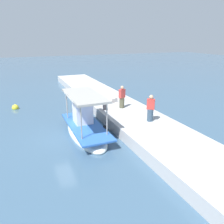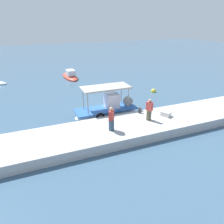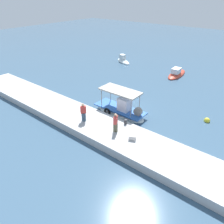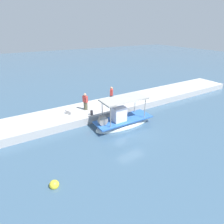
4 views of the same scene
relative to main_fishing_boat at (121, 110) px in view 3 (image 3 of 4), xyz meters
The scene contains 10 objects.
ground_plane 0.81m from the main_fishing_boat, 92.47° to the left, with size 120.00×120.00×0.00m, color #3B5872.
dock_quay 3.48m from the main_fishing_boat, 90.48° to the right, with size 36.00×3.72×0.69m, color #B2B3B4.
main_fishing_boat is the anchor object (origin of this frame).
fisherman_near_bollard 4.06m from the main_fishing_boat, 59.85° to the right, with size 0.48×0.53×1.64m.
fisherman_by_crate 4.12m from the main_fishing_boat, 106.87° to the right, with size 0.52×0.53×1.66m.
mooring_bollard 2.89m from the main_fishing_boat, 45.51° to the right, with size 0.24×0.24×0.43m, color #2D2D33.
cargo_crate 4.89m from the main_fishing_boat, 42.88° to the right, with size 0.68×0.55×0.36m, color silver.
marker_buoy 8.10m from the main_fishing_boat, 28.51° to the left, with size 0.53×0.53×0.53m.
moored_boat_near 13.82m from the main_fishing_boat, 90.70° to the left, with size 1.91×5.04×1.40m.
moored_boat_mid 17.45m from the main_fishing_boat, 124.81° to the left, with size 3.78×2.78×1.45m.
Camera 3 is at (10.43, -15.20, 10.52)m, focal length 33.75 mm.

